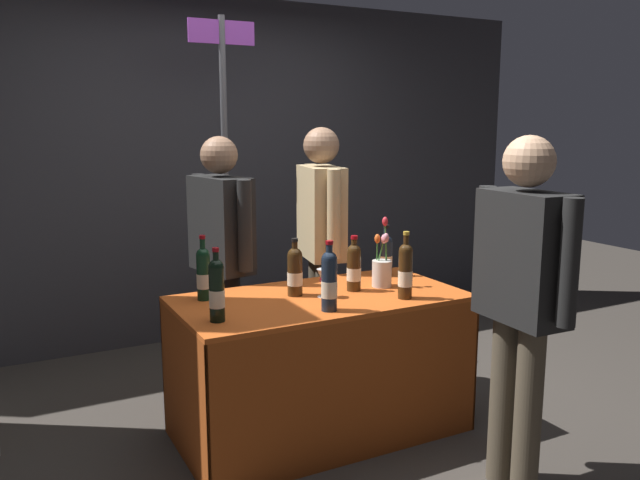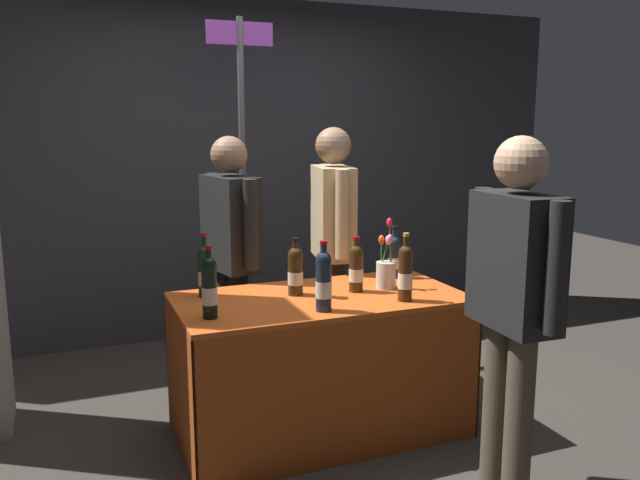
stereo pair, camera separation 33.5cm
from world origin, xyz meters
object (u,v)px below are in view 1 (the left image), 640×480
Objects in this scene: featured_wine_bottle at (405,270)px; display_bottle_0 at (295,271)px; booth_signpost at (225,166)px; flower_vase at (382,269)px; vendor_presenter at (321,232)px; tasting_table at (320,338)px; taster_foreground_right at (522,285)px; wine_glass_near_vendor at (323,277)px.

display_bottle_0 is (-0.48, 0.32, -0.02)m from featured_wine_bottle.
flower_vase is at bearing -68.60° from booth_signpost.
vendor_presenter is at bearing -54.43° from booth_signpost.
featured_wine_bottle is (0.37, -0.24, 0.38)m from tasting_table.
booth_signpost is at bearing 88.18° from display_bottle_0.
taster_foreground_right is at bearing -59.92° from tasting_table.
booth_signpost reaches higher than featured_wine_bottle.
flower_vase is at bearing 6.74° from wine_glass_near_vendor.
tasting_table is 4.91× the size of display_bottle_0.
wine_glass_near_vendor is 0.76m from vendor_presenter.
booth_signpost is (-0.44, 1.47, 0.46)m from featured_wine_bottle.
display_bottle_0 reaches higher than wine_glass_near_vendor.
featured_wine_bottle is 0.58m from display_bottle_0.
featured_wine_bottle is at bearing 12.40° from vendor_presenter.
wine_glass_near_vendor is at bearing -16.13° from vendor_presenter.
tasting_table is at bearing -176.84° from flower_vase.
vendor_presenter is (-0.05, 0.62, 0.12)m from flower_vase.
vendor_presenter is 0.82m from booth_signpost.
featured_wine_bottle reaches higher than display_bottle_0.
tasting_table is at bearing 146.87° from featured_wine_bottle.
flower_vase is (0.39, 0.05, -0.01)m from wine_glass_near_vendor.
vendor_presenter reaches higher than wine_glass_near_vendor.
taster_foreground_right reaches higher than wine_glass_near_vendor.
display_bottle_0 is at bearing 146.03° from tasting_table.
taster_foreground_right is (0.12, -0.92, 0.10)m from flower_vase.
display_bottle_0 is 0.51m from flower_vase.
featured_wine_bottle is 0.43m from wine_glass_near_vendor.
wine_glass_near_vendor is 0.38× the size of flower_vase.
display_bottle_0 is 1.25m from booth_signpost.
wine_glass_near_vendor is at bearing -40.02° from display_bottle_0.
booth_signpost is at bearing -133.66° from vendor_presenter.
wine_glass_near_vendor is 0.40m from flower_vase.
vendor_presenter is at bearing 63.09° from wine_glass_near_vendor.
taster_foreground_right is at bearing 17.31° from vendor_presenter.
flower_vase is 0.63m from vendor_presenter.
display_bottle_0 is at bearing 146.68° from featured_wine_bottle.
featured_wine_bottle is 1.15× the size of display_bottle_0.
flower_vase is (0.40, 0.02, 0.33)m from tasting_table.
taster_foreground_right is (0.52, -0.90, 0.44)m from tasting_table.
tasting_table is 0.58m from featured_wine_bottle.
vendor_presenter reaches higher than featured_wine_bottle.
wine_glass_near_vendor is 0.06× the size of booth_signpost.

